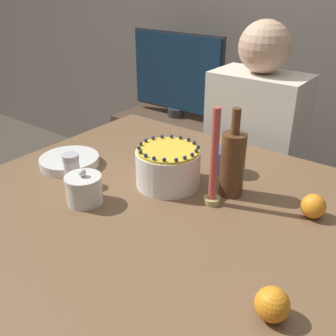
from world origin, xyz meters
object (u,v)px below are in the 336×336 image
Objects in this scene: person_man_blue_shirt at (251,174)px; tv_monitor at (177,74)px; candle at (214,166)px; sugar_bowl at (84,189)px; sugar_shaker at (72,169)px; bottle at (233,163)px; cake at (168,167)px.

person_man_blue_shirt reaches higher than tv_monitor.
tv_monitor reaches higher than candle.
sugar_bowl is 0.39m from candle.
sugar_shaker is 0.38× the size of bottle.
cake is 1.21m from tv_monitor.
candle is (0.17, -0.01, 0.06)m from cake.
sugar_bowl reaches higher than sugar_shaker.
tv_monitor is at bearing 124.70° from cake.
tv_monitor is (-0.69, 0.99, 0.01)m from cake.
person_man_blue_shirt reaches higher than sugar_shaker.
cake is at bearing -159.75° from bottle.
candle is at bearing -4.47° from cake.
cake reaches higher than sugar_shaker.
cake is 0.69× the size of candle.
cake is at bearing 175.53° from candle.
tv_monitor reaches higher than sugar_bowl.
tv_monitor reaches higher than cake.
sugar_shaker is 0.09× the size of person_man_blue_shirt.
sugar_shaker is 0.51m from bottle.
cake is 0.72m from person_man_blue_shirt.
tv_monitor is at bearing 130.57° from candle.
sugar_shaker is at bearing -149.69° from bottle.
candle is (0.31, 0.22, 0.08)m from sugar_bowl.
bottle reaches higher than sugar_shaker.
candle reaches higher than sugar_bowl.
bottle is 1.27m from tv_monitor.
cake is 0.17× the size of person_man_blue_shirt.
person_man_blue_shirt is (-0.19, 0.58, -0.34)m from bottle.
tv_monitor is at bearing 110.55° from sugar_shaker.
candle reaches higher than bottle.
person_man_blue_shirt is (-0.18, 0.66, -0.36)m from candle.
bottle is 0.70m from person_man_blue_shirt.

